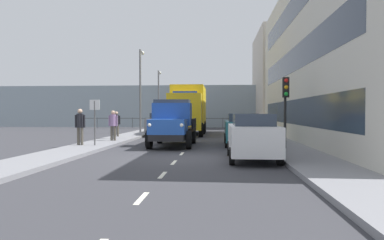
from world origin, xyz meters
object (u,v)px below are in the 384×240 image
Objects in this scene: lorry_cargo_yellow at (188,109)px; lamp_post_far at (159,93)px; pedestrian_near_railing at (113,123)px; pedestrian_couple_b at (116,122)px; lamp_post_promenade at (141,83)px; truck_vintage_blue at (172,124)px; traffic_light_near at (286,97)px; street_sign at (95,114)px; pedestrian_in_dark_coat at (80,124)px; car_grey_oppositeside_0 at (162,124)px; car_white_kerbside_near at (252,136)px; pedestrian_with_bag at (113,122)px; car_teal_kerbside_1 at (242,129)px.

lorry_cargo_yellow is 1.33× the size of lamp_post_far.
lorry_cargo_yellow is 4.73× the size of pedestrian_near_railing.
lamp_post_promenade reaches higher than pedestrian_couple_b.
truck_vintage_blue is 5.93m from traffic_light_near.
pedestrian_near_railing reaches higher than pedestrian_couple_b.
street_sign is (-0.48, 22.14, -2.17)m from lamp_post_far.
lamp_post_far reaches higher than truck_vintage_blue.
pedestrian_near_railing is 9.98m from traffic_light_near.
pedestrian_in_dark_coat is (4.47, 11.29, -0.86)m from lorry_cargo_yellow.
car_grey_oppositeside_0 is 4.51m from pedestrian_couple_b.
pedestrian_couple_b is (0.83, -3.62, -0.03)m from pedestrian_near_railing.
car_white_kerbside_near is 2.38× the size of pedestrian_in_dark_coat.
pedestrian_with_bag is at bearing -84.63° from street_sign.
truck_vintage_blue is at bearing 153.14° from pedestrian_near_railing.
lamp_post_promenade is (7.75, -16.47, 3.30)m from car_white_kerbside_near.
lamp_post_far is at bearing -91.22° from pedestrian_couple_b.
street_sign is (-0.81, 6.68, 0.54)m from pedestrian_couple_b.
traffic_light_near is (-5.44, 12.27, 0.40)m from lorry_cargo_yellow.
car_white_kerbside_near is 1.90× the size of street_sign.
pedestrian_in_dark_coat reaches higher than pedestrian_couple_b.
street_sign is (7.34, 1.99, 0.79)m from car_teal_kerbside_1.
car_teal_kerbside_1 is 3.68m from traffic_light_near.
lamp_post_promenade is (-0.02, -7.94, 3.03)m from pedestrian_with_bag.
traffic_light_near reaches higher than truck_vintage_blue.
lorry_cargo_yellow is at bearing -89.86° from truck_vintage_blue.
street_sign is at bearing 96.91° from pedestrian_couple_b.
pedestrian_in_dark_coat is (8.14, -4.12, 0.32)m from car_white_kerbside_near.
car_grey_oppositeside_0 is (1.99, -9.22, -0.28)m from truck_vintage_blue.
pedestrian_in_dark_coat is (8.14, 1.84, 0.32)m from car_teal_kerbside_1.
pedestrian_in_dark_coat is 0.56× the size of traffic_light_near.
lamp_post_far is at bearing -68.82° from lorry_cargo_yellow.
lamp_post_promenade is at bearing -87.41° from pedestrian_near_railing.
truck_vintage_blue is 0.91× the size of lamp_post_far.
pedestrian_in_dark_coat is 0.29× the size of lamp_post_far.
car_white_kerbside_near is at bearing 151.55° from street_sign.
lamp_post_far is 2.75× the size of street_sign.
car_teal_kerbside_1 is at bearing 123.77° from car_grey_oppositeside_0.
pedestrian_in_dark_coat is at bearing 85.21° from pedestrian_with_bag.
truck_vintage_blue is at bearing 140.91° from pedestrian_with_bag.
street_sign is (7.34, -3.98, 0.79)m from car_white_kerbside_near.
lorry_cargo_yellow reaches higher than car_grey_oppositeside_0.
pedestrian_couple_b reaches higher than car_teal_kerbside_1.
street_sign reaches higher than car_white_kerbside_near.
traffic_light_near reaches higher than pedestrian_in_dark_coat.
lorry_cargo_yellow is at bearing -76.60° from car_white_kerbside_near.
car_white_kerbside_near is at bearing 115.19° from lamp_post_promenade.
traffic_light_near is (-9.90, 0.98, 1.26)m from pedestrian_in_dark_coat.
pedestrian_with_bag is 0.25× the size of lamp_post_promenade.
car_teal_kerbside_1 is 2.51× the size of pedestrian_couple_b.
traffic_light_near reaches higher than pedestrian_with_bag.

